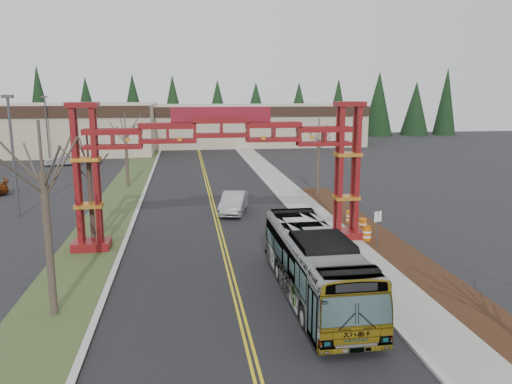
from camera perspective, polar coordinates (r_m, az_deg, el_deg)
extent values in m
cube|color=black|center=(38.50, -4.61, -2.88)|extent=(12.00, 110.00, 0.02)
cube|color=gold|center=(38.49, -4.79, -2.87)|extent=(0.12, 100.00, 0.01)
cube|color=gold|center=(38.50, -4.43, -2.85)|extent=(0.12, 100.00, 0.01)
cube|color=#AEADA8|center=(39.32, 4.38, -2.48)|extent=(0.30, 110.00, 0.15)
cube|color=gray|center=(39.65, 6.43, -2.40)|extent=(2.60, 110.00, 0.14)
cube|color=black|center=(27.17, 19.94, -9.65)|extent=(2.60, 50.00, 0.12)
cube|color=#344723|center=(38.86, -16.48, -3.14)|extent=(4.00, 110.00, 0.08)
cube|color=#AEADA8|center=(38.62, -13.77, -3.03)|extent=(0.30, 110.00, 0.15)
cube|color=maroon|center=(32.14, -18.26, -5.81)|extent=(2.20, 1.60, 0.60)
cube|color=maroon|center=(30.95, -19.86, 1.62)|extent=(0.28, 0.28, 8.00)
cube|color=maroon|center=(30.74, -17.86, 1.69)|extent=(0.28, 0.28, 8.00)
cube|color=maroon|center=(31.63, -19.61, 1.83)|extent=(0.28, 0.28, 8.00)
cube|color=maroon|center=(31.42, -17.65, 1.90)|extent=(0.28, 0.28, 8.00)
cube|color=orange|center=(31.51, -18.54, -1.46)|extent=(1.60, 1.10, 0.22)
cube|color=orange|center=(31.04, -18.87, 3.58)|extent=(1.60, 1.10, 0.22)
cube|color=maroon|center=(30.80, -19.25, 9.39)|extent=(1.80, 1.20, 0.30)
cube|color=maroon|center=(33.22, 10.13, -4.84)|extent=(2.20, 1.60, 0.60)
cube|color=maroon|center=(31.79, 9.65, 2.39)|extent=(0.28, 0.28, 8.00)
cube|color=maroon|center=(32.15, 11.52, 2.42)|extent=(0.28, 0.28, 8.00)
cube|color=maroon|center=(32.45, 9.28, 2.58)|extent=(0.28, 0.28, 8.00)
cube|color=maroon|center=(32.80, 11.12, 2.61)|extent=(0.28, 0.28, 8.00)
cube|color=orange|center=(32.62, 10.28, -0.62)|extent=(1.60, 1.10, 0.22)
cube|color=orange|center=(32.16, 10.46, 4.26)|extent=(1.60, 1.10, 0.22)
cube|color=maroon|center=(31.92, 10.67, 9.88)|extent=(1.80, 1.20, 0.30)
cube|color=maroon|center=(30.39, -3.99, 7.61)|extent=(16.00, 0.90, 1.00)
cube|color=maroon|center=(30.46, -3.97, 5.93)|extent=(16.00, 0.90, 0.60)
cube|color=maroon|center=(30.35, -4.01, 8.84)|extent=(6.00, 0.25, 0.90)
cube|color=tan|center=(88.89, -26.53, 6.55)|extent=(46.00, 22.00, 7.50)
cube|color=tan|center=(93.24, -0.61, 7.77)|extent=(38.00, 20.00, 7.00)
cube|color=black|center=(83.11, 0.32, 9.18)|extent=(38.00, 0.40, 1.60)
cylinder|color=#382D26|center=(110.56, -27.15, 5.69)|extent=(0.80, 0.80, 1.60)
cone|color=black|center=(107.79, -23.10, 8.96)|extent=(5.60, 5.60, 13.00)
cylinder|color=#382D26|center=(108.10, -22.87, 5.95)|extent=(0.80, 0.80, 1.60)
cone|color=black|center=(105.96, -18.60, 9.25)|extent=(5.60, 5.60, 13.00)
cylinder|color=#382D26|center=(106.28, -18.41, 6.18)|extent=(0.80, 0.80, 1.60)
cone|color=black|center=(104.79, -13.97, 9.49)|extent=(5.60, 5.60, 13.00)
cylinder|color=#382D26|center=(105.11, -13.82, 6.38)|extent=(0.80, 0.80, 1.60)
cone|color=black|center=(104.30, -9.26, 9.66)|extent=(5.60, 5.60, 13.00)
cylinder|color=#382D26|center=(104.62, -9.16, 6.54)|extent=(0.80, 0.80, 1.60)
cone|color=black|center=(104.50, -4.52, 9.78)|extent=(5.60, 5.60, 13.00)
cylinder|color=#382D26|center=(104.82, -4.48, 6.66)|extent=(0.80, 0.80, 1.60)
cone|color=black|center=(105.38, 0.16, 9.83)|extent=(5.60, 5.60, 13.00)
cylinder|color=#382D26|center=(105.70, 0.16, 6.74)|extent=(0.80, 0.80, 1.60)
cone|color=black|center=(106.94, 4.74, 9.81)|extent=(5.60, 5.60, 13.00)
cylinder|color=#382D26|center=(107.26, 4.69, 6.77)|extent=(0.80, 0.80, 1.60)
cone|color=black|center=(109.14, 9.16, 9.74)|extent=(5.60, 5.60, 13.00)
cylinder|color=#382D26|center=(109.45, 9.06, 6.76)|extent=(0.80, 0.80, 1.60)
cone|color=black|center=(111.95, 13.38, 9.62)|extent=(5.60, 5.60, 13.00)
cylinder|color=#382D26|center=(112.24, 13.24, 6.71)|extent=(0.80, 0.80, 1.60)
cone|color=black|center=(115.31, 17.37, 9.46)|extent=(5.60, 5.60, 13.00)
cylinder|color=#382D26|center=(115.60, 17.20, 6.64)|extent=(0.80, 0.80, 1.60)
cone|color=black|center=(119.18, 21.11, 9.26)|extent=(5.60, 5.60, 13.00)
cylinder|color=#382D26|center=(119.46, 20.91, 6.54)|extent=(0.80, 0.80, 1.60)
imported|color=#AEB1B6|center=(23.56, 6.71, -8.23)|extent=(2.82, 11.65, 3.24)
imported|color=#A5A8AD|center=(39.59, -2.57, -1.24)|extent=(2.90, 5.29, 1.65)
imported|color=#A5A6AD|center=(69.63, -21.18, 3.45)|extent=(4.73, 2.53, 1.48)
cylinder|color=#382D26|center=(22.83, -22.60, -5.70)|extent=(0.32, 0.32, 6.27)
cylinder|color=#382D26|center=(22.03, -23.43, 4.69)|extent=(0.12, 0.12, 2.23)
cylinder|color=#382D26|center=(32.24, -18.30, -1.45)|extent=(0.30, 0.30, 5.29)
cylinder|color=#382D26|center=(31.67, -18.70, 4.87)|extent=(0.11, 0.11, 2.04)
cylinder|color=#382D26|center=(51.58, -14.54, 3.50)|extent=(0.32, 0.32, 5.40)
cylinder|color=#382D26|center=(51.22, -14.75, 7.60)|extent=(0.12, 0.12, 2.19)
cylinder|color=#382D26|center=(46.71, 7.11, 2.83)|extent=(0.29, 0.29, 5.16)
cylinder|color=#382D26|center=(46.32, 7.22, 7.10)|extent=(0.11, 0.11, 2.00)
cylinder|color=#3F3F44|center=(41.91, -25.98, 3.44)|extent=(0.20, 0.20, 9.03)
cube|color=#3F3F44|center=(41.61, -26.54, 9.74)|extent=(0.80, 0.40, 0.25)
cylinder|color=#3F3F44|center=(75.02, -22.77, 6.61)|extent=(0.19, 0.19, 8.66)
cube|color=#3F3F44|center=(74.85, -23.04, 9.98)|extent=(0.77, 0.38, 0.24)
cylinder|color=#3F3F44|center=(31.45, 13.68, -4.27)|extent=(0.06, 0.06, 2.35)
cube|color=white|center=(31.23, 13.76, -2.75)|extent=(0.52, 0.22, 0.64)
cylinder|color=#CA5E0B|center=(32.85, 12.55, -4.71)|extent=(0.55, 0.55, 1.07)
cylinder|color=white|center=(32.80, 12.56, -4.44)|extent=(0.58, 0.58, 0.13)
cylinder|color=white|center=(32.89, 12.53, -4.97)|extent=(0.58, 0.58, 0.13)
cylinder|color=#CA5E0B|center=(34.83, 12.08, -3.80)|extent=(0.53, 0.53, 1.02)
cylinder|color=white|center=(34.79, 12.09, -3.56)|extent=(0.55, 0.55, 0.12)
cylinder|color=white|center=(34.87, 12.07, -4.04)|extent=(0.55, 0.55, 0.12)
cylinder|color=#CA5E0B|center=(36.97, 10.66, -2.88)|extent=(0.51, 0.51, 0.99)
cylinder|color=white|center=(36.93, 10.67, -2.65)|extent=(0.53, 0.53, 0.12)
cylinder|color=white|center=(37.01, 10.65, -3.10)|extent=(0.53, 0.53, 0.12)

